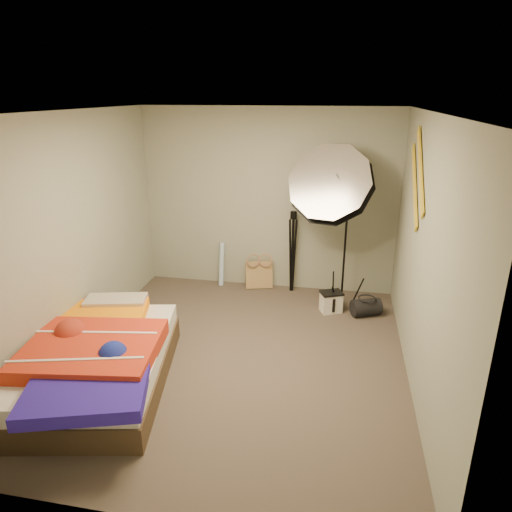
% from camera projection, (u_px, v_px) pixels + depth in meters
% --- Properties ---
extents(floor, '(4.00, 4.00, 0.00)m').
position_uv_depth(floor, '(236.00, 358.00, 4.84)').
color(floor, '#52473F').
rests_on(floor, ground).
extents(ceiling, '(4.00, 4.00, 0.00)m').
position_uv_depth(ceiling, '(232.00, 112.00, 3.99)').
color(ceiling, silver).
rests_on(ceiling, wall_back).
extents(wall_back, '(3.50, 0.00, 3.50)m').
position_uv_depth(wall_back, '(268.00, 201.00, 6.27)').
color(wall_back, gray).
rests_on(wall_back, floor).
extents(wall_front, '(3.50, 0.00, 3.50)m').
position_uv_depth(wall_front, '(153.00, 358.00, 2.57)').
color(wall_front, gray).
rests_on(wall_front, floor).
extents(wall_left, '(0.00, 4.00, 4.00)m').
position_uv_depth(wall_left, '(70.00, 237.00, 4.72)').
color(wall_left, gray).
rests_on(wall_left, floor).
extents(wall_right, '(0.00, 4.00, 4.00)m').
position_uv_depth(wall_right, '(423.00, 258.00, 4.11)').
color(wall_right, gray).
rests_on(wall_right, floor).
extents(tote_bag, '(0.41, 0.26, 0.40)m').
position_uv_depth(tote_bag, '(259.00, 275.00, 6.55)').
color(tote_bag, tan).
rests_on(tote_bag, floor).
extents(wrapping_roll, '(0.08, 0.18, 0.64)m').
position_uv_depth(wrapping_roll, '(222.00, 264.00, 6.60)').
color(wrapping_roll, '#649DDB').
rests_on(wrapping_roll, floor).
extents(camera_case, '(0.30, 0.27, 0.25)m').
position_uv_depth(camera_case, '(331.00, 303.00, 5.83)').
color(camera_case, silver).
rests_on(camera_case, floor).
extents(duffel_bag, '(0.41, 0.34, 0.22)m').
position_uv_depth(duffel_bag, '(366.00, 307.00, 5.74)').
color(duffel_bag, black).
rests_on(duffel_bag, floor).
extents(wall_stripe_upper, '(0.02, 0.91, 0.78)m').
position_uv_depth(wall_stripe_upper, '(420.00, 170.00, 4.43)').
color(wall_stripe_upper, gold).
rests_on(wall_stripe_upper, wall_right).
extents(wall_stripe_lower, '(0.02, 0.91, 0.78)m').
position_uv_depth(wall_stripe_lower, '(415.00, 185.00, 4.73)').
color(wall_stripe_lower, gold).
rests_on(wall_stripe_lower, wall_right).
extents(bed, '(1.70, 2.18, 0.55)m').
position_uv_depth(bed, '(95.00, 360.00, 4.31)').
color(bed, '#473624').
rests_on(bed, floor).
extents(photo_umbrella, '(1.39, 1.10, 2.21)m').
position_uv_depth(photo_umbrella, '(332.00, 187.00, 5.51)').
color(photo_umbrella, black).
rests_on(photo_umbrella, floor).
extents(camera_tripod, '(0.08, 0.08, 1.16)m').
position_uv_depth(camera_tripod, '(293.00, 246.00, 6.28)').
color(camera_tripod, black).
rests_on(camera_tripod, floor).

